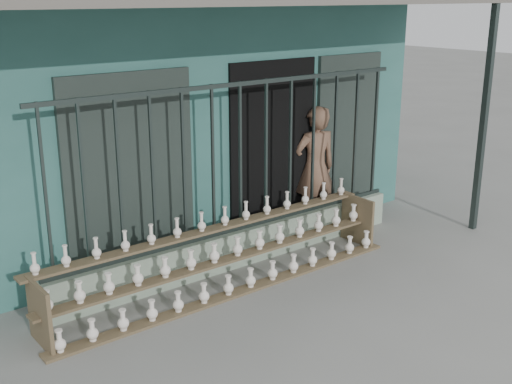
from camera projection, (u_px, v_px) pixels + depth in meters
ground at (313, 301)px, 6.99m from camera, size 60.00×60.00×0.00m
workshop_building at (124, 103)px, 9.69m from camera, size 7.40×6.60×3.21m
parapet_wall at (241, 246)px, 7.90m from camera, size 5.00×0.20×0.45m
security_fence at (240, 158)px, 7.57m from camera, size 5.00×0.04×1.80m
shelf_rack at (227, 256)px, 7.24m from camera, size 4.50×0.68×0.85m
elderly_woman at (315, 168)px, 8.95m from camera, size 0.72×0.55×1.75m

